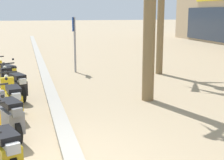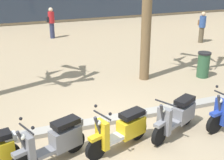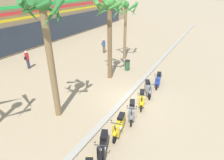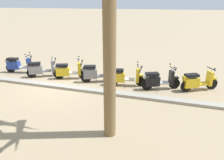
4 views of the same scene
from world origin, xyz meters
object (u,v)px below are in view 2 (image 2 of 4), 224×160
scooter_grey_second_in_line (55,142)px  scooter_grey_lead_nearest (178,116)px  litter_bin (203,65)px  scooter_yellow_tail_end (123,130)px  pedestrian_window_shopping (51,22)px  pedestrian_by_palm_tree (202,26)px

scooter_grey_second_in_line → scooter_grey_lead_nearest: size_ratio=1.02×
litter_bin → scooter_yellow_tail_end: bearing=-145.2°
scooter_grey_lead_nearest → litter_bin: size_ratio=1.76×
pedestrian_window_shopping → litter_bin: bearing=-63.3°
pedestrian_window_shopping → scooter_yellow_tail_end: bearing=-92.3°
scooter_yellow_tail_end → pedestrian_window_shopping: bearing=87.7°
scooter_yellow_tail_end → pedestrian_by_palm_tree: bearing=44.6°
scooter_grey_second_in_line → scooter_grey_lead_nearest: (3.09, 0.11, -0.02)m
scooter_yellow_tail_end → pedestrian_window_shopping: 11.38m
scooter_grey_lead_nearest → litter_bin: 4.30m
litter_bin → scooter_grey_second_in_line: bearing=-152.7°
scooter_yellow_tail_end → scooter_grey_second_in_line: bearing=179.4°
scooter_grey_lead_nearest → pedestrian_by_palm_tree: 9.65m
scooter_grey_lead_nearest → litter_bin: bearing=45.2°
pedestrian_by_palm_tree → scooter_grey_second_in_line: bearing=-140.7°
scooter_grey_second_in_line → litter_bin: bearing=27.3°
scooter_yellow_tail_end → scooter_grey_lead_nearest: size_ratio=1.03×
pedestrian_by_palm_tree → scooter_yellow_tail_end: bearing=-135.4°
pedestrian_window_shopping → scooter_grey_lead_nearest: bearing=-84.5°
scooter_grey_second_in_line → pedestrian_by_palm_tree: 11.94m
scooter_grey_second_in_line → pedestrian_by_palm_tree: size_ratio=1.06×
scooter_grey_second_in_line → pedestrian_by_palm_tree: pedestrian_by_palm_tree is taller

